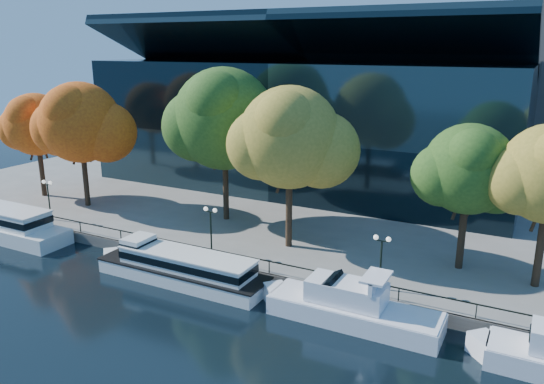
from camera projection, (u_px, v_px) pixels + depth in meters
The scene contains 15 objects.
ground at pixel (191, 288), 40.40m from camera, with size 160.00×160.00×0.00m, color black.
promenade at pixel (351, 179), 71.32m from camera, with size 90.00×67.08×1.00m.
railing at pixel (214, 250), 42.66m from camera, with size 88.20×0.08×0.99m.
convention_building at pixel (312, 122), 67.04m from camera, with size 50.00×24.57×21.43m.
large_vessel at pixel (8, 225), 50.53m from camera, with size 14.04×3.74×3.00m.
tour_boat at pixel (178, 265), 41.38m from camera, with size 15.70×3.50×2.98m.
cruiser_near at pixel (347, 305), 35.28m from camera, with size 12.76×3.29×3.70m.
tree_0 at pixel (37, 126), 59.34m from camera, with size 8.74×7.17×11.78m.
tree_1 at pixel (81, 124), 55.34m from camera, with size 10.59×8.68×13.29m.
tree_2 at pixel (225, 121), 50.54m from camera, with size 12.26×10.05×14.97m.
tree_3 at pixel (291, 140), 43.53m from camera, with size 10.68×8.76×13.80m.
tree_4 at pixel (470, 171), 39.44m from camera, with size 8.55×7.01×11.37m.
lamp_0 at pixel (48, 191), 52.31m from camera, with size 1.26×0.36×4.03m.
lamp_1 at pixel (211, 220), 43.68m from camera, with size 1.26×0.36×4.03m.
lamp_2 at pixel (381, 250), 37.24m from camera, with size 1.26×0.36×4.03m.
Camera 1 is at (22.59, -29.89, 17.89)m, focal length 35.00 mm.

